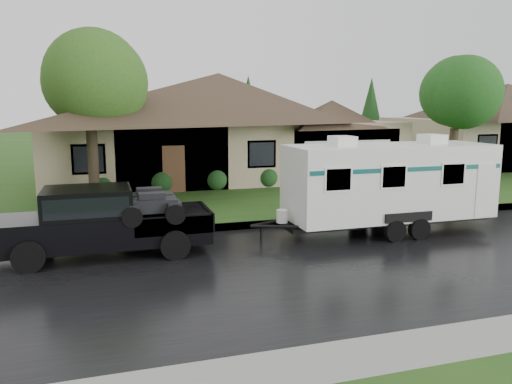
% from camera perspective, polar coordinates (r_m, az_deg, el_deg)
% --- Properties ---
extents(ground, '(140.00, 140.00, 0.00)m').
position_cam_1_polar(ground, '(14.50, 0.51, -6.21)').
color(ground, '#245019').
rests_on(ground, ground).
extents(road, '(140.00, 8.00, 0.01)m').
position_cam_1_polar(road, '(12.69, 3.25, -8.57)').
color(road, black).
rests_on(road, ground).
extents(curb, '(140.00, 0.50, 0.15)m').
position_cam_1_polar(curb, '(16.56, -1.83, -3.89)').
color(curb, gray).
rests_on(curb, ground).
extents(lawn, '(140.00, 26.00, 0.15)m').
position_cam_1_polar(lawn, '(28.86, -8.47, 1.93)').
color(lawn, '#245019').
rests_on(lawn, ground).
extents(house_main, '(19.44, 10.80, 6.90)m').
position_cam_1_polar(house_main, '(27.89, -3.58, 9.00)').
color(house_main, tan).
rests_on(house_main, lawn).
extents(house_neighbor, '(15.12, 9.72, 6.45)m').
position_cam_1_polar(house_neighbor, '(38.25, 27.05, 7.78)').
color(house_neighbor, tan).
rests_on(house_neighbor, lawn).
extents(tree_left_green, '(3.97, 3.97, 6.57)m').
position_cam_1_polar(tree_left_green, '(21.39, -18.55, 11.24)').
color(tree_left_green, '#382B1E').
rests_on(tree_left_green, lawn).
extents(tree_right_green, '(3.76, 3.76, 6.22)m').
position_cam_1_polar(tree_right_green, '(27.07, 21.95, 10.14)').
color(tree_right_green, '#382B1E').
rests_on(tree_right_green, lawn).
extents(shrub_row, '(13.60, 1.00, 1.00)m').
position_cam_1_polar(shrub_row, '(23.66, -1.63, 1.70)').
color(shrub_row, '#143814').
rests_on(shrub_row, lawn).
extents(pickup_truck, '(5.61, 2.13, 1.87)m').
position_cam_1_polar(pickup_truck, '(14.01, -17.46, -3.01)').
color(pickup_truck, black).
rests_on(pickup_truck, ground).
extents(travel_trailer, '(6.91, 2.43, 3.10)m').
position_cam_1_polar(travel_trailer, '(16.33, 14.98, 1.19)').
color(travel_trailer, white).
rests_on(travel_trailer, ground).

